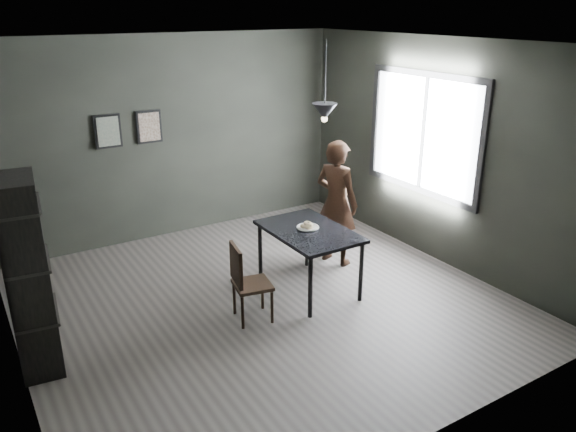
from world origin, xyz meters
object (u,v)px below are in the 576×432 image
shelf_unit (28,277)px  wood_chair (245,278)px  woman (336,203)px  pendant_lamp (325,111)px  cafe_table (309,236)px  white_plate (308,228)px

shelf_unit → wood_chair: bearing=-1.6°
woman → pendant_lamp: 1.37m
shelf_unit → cafe_table: bearing=5.5°
woman → shelf_unit: (-3.64, -0.39, 0.10)m
white_plate → wood_chair: 1.03m
white_plate → shelf_unit: 2.93m
white_plate → pendant_lamp: size_ratio=0.27×
white_plate → shelf_unit: size_ratio=0.13×
cafe_table → pendant_lamp: bearing=21.8°
cafe_table → shelf_unit: shelf_unit is taller
shelf_unit → pendant_lamp: size_ratio=2.10×
wood_chair → pendant_lamp: pendant_lamp is taller
white_plate → pendant_lamp: (0.24, 0.06, 1.29)m
cafe_table → pendant_lamp: (0.25, 0.10, 1.38)m
cafe_table → wood_chair: bearing=-166.5°
pendant_lamp → white_plate: bearing=-166.3°
wood_chair → shelf_unit: size_ratio=0.47×
pendant_lamp → cafe_table: bearing=-158.2°
woman → shelf_unit: 3.66m
white_plate → shelf_unit: (-2.93, 0.02, 0.15)m
woman → pendant_lamp: (-0.47, -0.35, 1.24)m
wood_chair → cafe_table: bearing=24.7°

